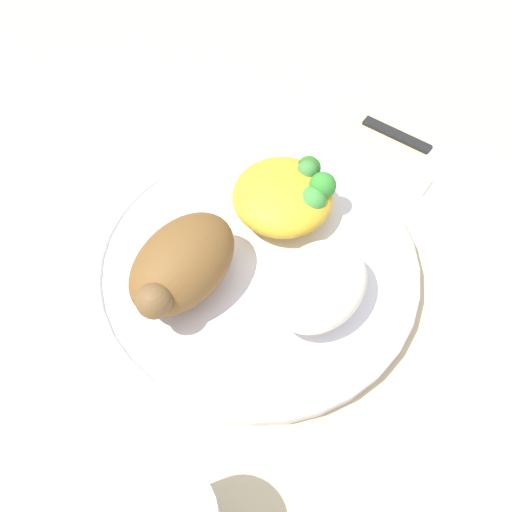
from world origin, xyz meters
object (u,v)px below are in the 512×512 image
at_px(plate, 256,267).
at_px(knife, 429,149).
at_px(roasted_chicken, 181,265).
at_px(rice_pile, 318,288).
at_px(mac_cheese_with_broccoli, 287,194).
at_px(fork, 375,161).

relative_size(plate, knife, 1.58).
height_order(roasted_chicken, rice_pile, roasted_chicken).
distance_m(plate, mac_cheese_with_broccoli, 0.08).
height_order(mac_cheese_with_broccoli, fork, mac_cheese_with_broccoli).
relative_size(rice_pile, mac_cheese_with_broccoli, 1.03).
relative_size(plate, mac_cheese_with_broccoli, 3.11).
bearing_deg(roasted_chicken, mac_cheese_with_broccoli, 169.31).
distance_m(plate, rice_pile, 0.07).
height_order(plate, fork, plate).
bearing_deg(rice_pile, mac_cheese_with_broccoli, -131.15).
distance_m(plate, knife, 0.24).
relative_size(mac_cheese_with_broccoli, fork, 0.68).
bearing_deg(knife, fork, -37.84).
bearing_deg(plate, mac_cheese_with_broccoli, -168.60).
relative_size(fork, knife, 0.75).
height_order(mac_cheese_with_broccoli, knife, mac_cheese_with_broccoli).
height_order(fork, knife, knife).
xyz_separation_m(rice_pile, knife, (-0.24, -0.01, -0.04)).
bearing_deg(plate, roasted_chicken, -33.12).
height_order(roasted_chicken, fork, roasted_chicken).
bearing_deg(knife, mac_cheese_with_broccoli, -23.43).
bearing_deg(rice_pile, plate, -91.91).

